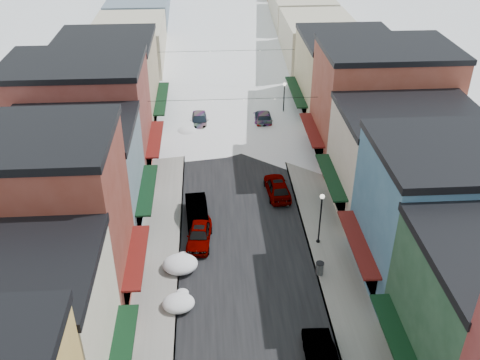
{
  "coord_description": "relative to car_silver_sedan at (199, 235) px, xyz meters",
  "views": [
    {
      "loc": [
        -2.47,
        -7.85,
        26.14
      ],
      "look_at": [
        0.0,
        30.4,
        2.91
      ],
      "focal_mm": 40.0,
      "sensor_mm": 36.0,
      "label": 1
    }
  ],
  "objects": [
    {
      "name": "road",
      "position": [
        3.5,
        34.1,
        -0.76
      ],
      "size": [
        10.0,
        160.0,
        0.01
      ],
      "primitive_type": "cube",
      "color": "black",
      "rests_on": "ground"
    },
    {
      "name": "sidewalk_left",
      "position": [
        -3.1,
        34.1,
        -0.69
      ],
      "size": [
        3.2,
        160.0,
        0.15
      ],
      "primitive_type": "cube",
      "color": "gray",
      "rests_on": "ground"
    },
    {
      "name": "sidewalk_right",
      "position": [
        10.1,
        34.1,
        -0.69
      ],
      "size": [
        3.2,
        160.0,
        0.15
      ],
      "primitive_type": "cube",
      "color": "gray",
      "rests_on": "ground"
    },
    {
      "name": "curb_left",
      "position": [
        -1.55,
        34.1,
        -0.69
      ],
      "size": [
        0.1,
        160.0,
        0.15
      ],
      "primitive_type": "cube",
      "color": "slate",
      "rests_on": "ground"
    },
    {
      "name": "curb_right",
      "position": [
        8.55,
        34.1,
        -0.69
      ],
      "size": [
        0.1,
        160.0,
        0.15
      ],
      "primitive_type": "cube",
      "color": "slate",
      "rests_on": "ground"
    },
    {
      "name": "bldg_l_cream",
      "position": [
        -9.69,
        -13.4,
        3.99
      ],
      "size": [
        11.3,
        8.2,
        9.5
      ],
      "color": "beige",
      "rests_on": "ground"
    },
    {
      "name": "bldg_l_brick_near",
      "position": [
        -10.19,
        -5.4,
        5.49
      ],
      "size": [
        12.3,
        8.2,
        12.5
      ],
      "color": "maroon",
      "rests_on": "ground"
    },
    {
      "name": "bldg_l_grayblue",
      "position": [
        -9.69,
        3.1,
        3.74
      ],
      "size": [
        11.3,
        9.2,
        9.0
      ],
      "color": "slate",
      "rests_on": "ground"
    },
    {
      "name": "bldg_l_brick_far",
      "position": [
        -10.69,
        12.1,
        4.74
      ],
      "size": [
        13.3,
        9.2,
        11.0
      ],
      "color": "maroon",
      "rests_on": "ground"
    },
    {
      "name": "bldg_l_tan",
      "position": [
        -9.69,
        22.1,
        4.24
      ],
      "size": [
        11.3,
        11.2,
        10.0
      ],
      "color": "tan",
      "rests_on": "ground"
    },
    {
      "name": "bldg_r_blue",
      "position": [
        16.69,
        -4.9,
        4.49
      ],
      "size": [
        11.3,
        9.2,
        10.5
      ],
      "color": "#396281",
      "rests_on": "ground"
    },
    {
      "name": "bldg_r_cream",
      "position": [
        17.19,
        4.1,
        3.74
      ],
      "size": [
        12.3,
        9.2,
        9.0
      ],
      "color": "beige",
      "rests_on": "ground"
    },
    {
      "name": "bldg_r_brick_far",
      "position": [
        17.69,
        13.1,
        4.99
      ],
      "size": [
        13.3,
        9.2,
        11.5
      ],
      "color": "brown",
      "rests_on": "ground"
    },
    {
      "name": "bldg_r_tan",
      "position": [
        16.69,
        23.1,
        3.99
      ],
      "size": [
        11.3,
        11.2,
        9.5
      ],
      "color": "tan",
      "rests_on": "ground"
    },
    {
      "name": "distant_blocks",
      "position": [
        3.5,
        57.1,
        3.23
      ],
      "size": [
        34.0,
        55.0,
        8.0
      ],
      "color": "gray",
      "rests_on": "ground"
    },
    {
      "name": "overhead_cables",
      "position": [
        3.5,
        21.6,
        5.43
      ],
      "size": [
        16.4,
        15.04,
        0.04
      ],
      "color": "black",
      "rests_on": "ground"
    },
    {
      "name": "car_silver_sedan",
      "position": [
        0.0,
        0.0,
        0.0
      ],
      "size": [
        2.24,
        4.66,
        1.53
      ],
      "primitive_type": "imported",
      "rotation": [
        0.0,
        0.0,
        -0.1
      ],
      "color": "gray",
      "rests_on": "ground"
    },
    {
      "name": "car_dark_hatch",
      "position": [
        -0.2,
        3.11,
        0.05
      ],
      "size": [
        2.09,
        5.07,
        1.63
      ],
      "primitive_type": "imported",
      "rotation": [
        0.0,
        0.0,
        0.07
      ],
      "color": "black",
      "rests_on": "ground"
    },
    {
      "name": "car_silver_wagon",
      "position": [
        0.0,
        21.2,
        -0.01
      ],
      "size": [
        2.21,
        5.24,
        1.51
      ],
      "primitive_type": "imported",
      "rotation": [
        0.0,
        0.0,
        0.02
      ],
      "color": "#A8ABB1",
      "rests_on": "ground"
    },
    {
      "name": "car_green_sedan",
      "position": [
        7.21,
        -12.57,
        0.03
      ],
      "size": [
        1.8,
        4.86,
        1.59
      ],
      "primitive_type": "imported",
      "rotation": [
        0.0,
        0.0,
        3.12
      ],
      "color": "black",
      "rests_on": "ground"
    },
    {
      "name": "car_gray_suv",
      "position": [
        7.0,
        6.55,
        0.05
      ],
      "size": [
        2.24,
        4.9,
        1.63
      ],
      "primitive_type": "imported",
      "rotation": [
        0.0,
        0.0,
        3.21
      ],
      "color": "gray",
      "rests_on": "ground"
    },
    {
      "name": "car_black_sedan",
      "position": [
        7.22,
        21.7,
        -0.01
      ],
      "size": [
        2.25,
        5.28,
        1.52
      ],
      "primitive_type": "imported",
      "rotation": [
        0.0,
        0.0,
        3.12
      ],
      "color": "black",
      "rests_on": "ground"
    },
    {
      "name": "car_lane_silver",
      "position": [
        2.59,
        30.91,
        -0.02
      ],
      "size": [
        2.31,
        4.55,
        1.49
      ],
      "primitive_type": "imported",
      "rotation": [
        0.0,
        0.0,
        0.13
      ],
      "color": "#95979C",
      "rests_on": "ground"
    },
    {
      "name": "car_lane_white",
      "position": [
        5.51,
        37.17,
        -0.1
      ],
      "size": [
        2.27,
        4.8,
        1.33
      ],
      "primitive_type": "imported",
      "rotation": [
        0.0,
        0.0,
        3.16
      ],
      "color": "white",
      "rests_on": "ground"
    },
    {
      "name": "trash_can",
      "position": [
        8.7,
        -4.46,
        -0.1
      ],
      "size": [
        0.6,
        0.6,
        1.01
      ],
      "color": "#545659",
      "rests_on": "sidewalk_right"
    },
    {
      "name": "streetlamp_near",
      "position": [
        9.34,
        -0.72,
        2.18
      ],
      "size": [
        0.37,
        0.37,
        4.43
      ],
      "color": "black",
      "rests_on": "sidewalk_right"
    },
    {
      "name": "streetlamp_far",
      "position": [
        9.6,
        22.06,
        2.26
      ],
      "size": [
        0.38,
        0.38,
        4.57
      ],
      "color": "black",
      "rests_on": "sidewalk_right"
    },
    {
      "name": "snow_pile_near",
      "position": [
        -1.38,
        -7.03,
        -0.32
      ],
      "size": [
        2.2,
        2.56,
        0.93
      ],
      "color": "white",
      "rests_on": "ground"
    },
    {
      "name": "snow_pile_mid",
      "position": [
        -1.38,
        -3.12,
        -0.24
      ],
      "size": [
        2.6,
        2.8,
        1.1
      ],
      "color": "white",
      "rests_on": "ground"
    },
    {
      "name": "snow_pile_far",
      "position": [
        -1.38,
        18.98,
        -0.27
      ],
      "size": [
        2.46,
        2.72,
        1.04
      ],
      "color": "white",
      "rests_on": "ground"
    }
  ]
}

